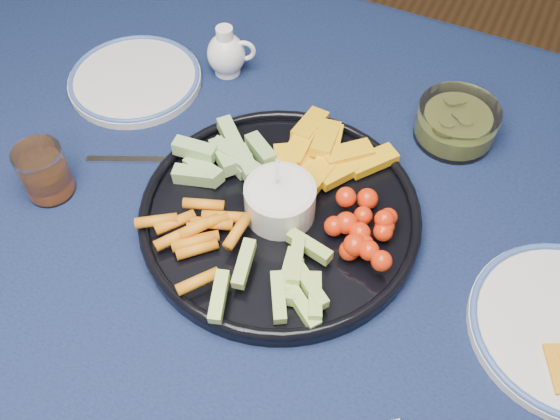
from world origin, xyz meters
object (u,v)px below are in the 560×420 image
at_px(juice_tumbler, 45,174).
at_px(creamer_pitcher, 227,53).
at_px(dining_table, 278,258).
at_px(side_plate_extra, 135,79).
at_px(pickle_bowl, 456,124).
at_px(crudite_platter, 278,209).

bearing_deg(juice_tumbler, creamer_pitcher, 72.85).
bearing_deg(dining_table, juice_tumbler, -164.51).
height_order(juice_tumbler, side_plate_extra, juice_tumbler).
bearing_deg(side_plate_extra, creamer_pitcher, 36.79).
bearing_deg(side_plate_extra, pickle_bowl, 12.35).
distance_m(dining_table, crudite_platter, 0.11).
height_order(pickle_bowl, juice_tumbler, juice_tumbler).
bearing_deg(crudite_platter, creamer_pitcher, 131.14).
bearing_deg(dining_table, side_plate_extra, 155.27).
bearing_deg(juice_tumbler, pickle_bowl, 36.06).
bearing_deg(crudite_platter, juice_tumbler, -163.27).
height_order(crudite_platter, creamer_pitcher, crudite_platter).
distance_m(creamer_pitcher, pickle_bowl, 0.38).
distance_m(crudite_platter, creamer_pitcher, 0.32).
xyz_separation_m(creamer_pitcher, pickle_bowl, (0.38, 0.02, -0.01)).
distance_m(crudite_platter, side_plate_extra, 0.36).
bearing_deg(creamer_pitcher, crudite_platter, -48.86).
bearing_deg(pickle_bowl, crudite_platter, -123.50).
height_order(crudite_platter, side_plate_extra, crudite_platter).
bearing_deg(crudite_platter, pickle_bowl, 56.50).
bearing_deg(crudite_platter, side_plate_extra, 156.03).
xyz_separation_m(dining_table, juice_tumbler, (-0.31, -0.09, 0.12)).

